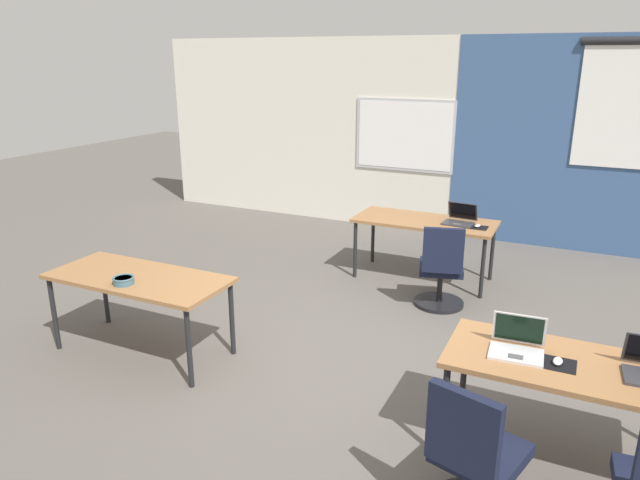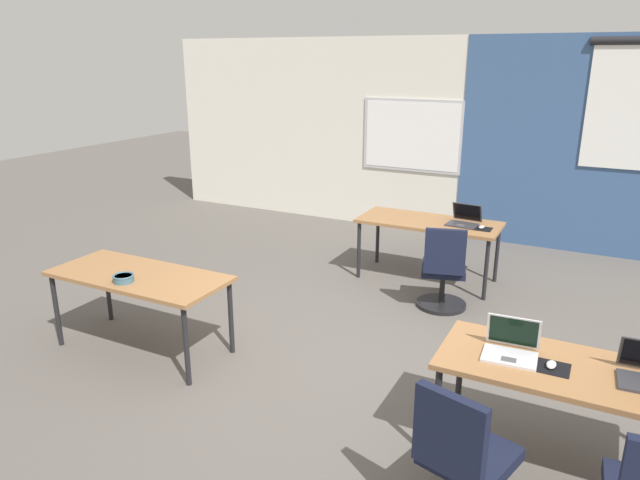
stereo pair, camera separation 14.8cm
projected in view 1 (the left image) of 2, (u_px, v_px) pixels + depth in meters
ground_plane at (351, 362)px, 5.00m from camera, size 24.00×24.00×0.00m
back_wall_assembly at (469, 139)px, 8.16m from camera, size 10.00×0.27×2.80m
desk_near_left at (139, 282)px, 4.99m from camera, size 1.60×0.70×0.72m
desk_near_right at (578, 373)px, 3.56m from camera, size 1.60×0.70×0.72m
desk_far_center at (425, 225)px, 6.69m from camera, size 1.60×0.70×0.72m
laptop_near_right_inner at (517, 345)px, 3.68m from camera, size 0.35×0.30×0.23m
mousepad_near_right_inner at (557, 364)px, 3.55m from camera, size 0.22×0.19×0.00m
mouse_near_right_inner at (558, 361)px, 3.55m from camera, size 0.06×0.10×0.03m
chair_near_right_inner at (474, 465)px, 3.18m from camera, size 0.54×0.60×0.92m
laptop_far_right at (460, 219)px, 6.52m from camera, size 0.36×0.34×0.22m
mousepad_far_right at (477, 227)px, 6.38m from camera, size 0.22×0.19×0.00m
mouse_far_right at (478, 226)px, 6.37m from camera, size 0.08×0.11×0.03m
chair_far_right at (441, 274)px, 5.98m from camera, size 0.54×0.59×0.92m
snack_bowl at (123, 280)px, 4.79m from camera, size 0.18×0.18×0.06m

